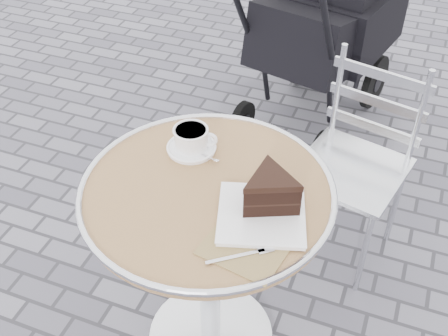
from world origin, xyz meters
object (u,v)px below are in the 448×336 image
(cake_plate_set, at_px, (268,197))
(cappuccino_set, at_px, (192,141))
(cafe_table, at_px, (208,230))
(bistro_chair, at_px, (364,140))
(baby_stroller, at_px, (324,31))

(cake_plate_set, bearing_deg, cappuccino_set, 132.21)
(cafe_table, bearing_deg, bistro_chair, 63.06)
(bistro_chair, bearing_deg, baby_stroller, 125.58)
(bistro_chair, distance_m, baby_stroller, 0.90)
(cake_plate_set, bearing_deg, cafe_table, 154.77)
(baby_stroller, bearing_deg, bistro_chair, -54.36)
(cafe_table, xyz_separation_m, baby_stroller, (-0.00, 1.51, -0.07))
(cappuccino_set, xyz_separation_m, bistro_chair, (0.45, 0.53, -0.25))
(cappuccino_set, xyz_separation_m, baby_stroller, (0.11, 1.37, -0.27))
(cappuccino_set, xyz_separation_m, cake_plate_set, (0.29, -0.17, 0.02))
(cake_plate_set, height_order, baby_stroller, baby_stroller)
(cappuccino_set, distance_m, bistro_chair, 0.74)
(cappuccino_set, bearing_deg, cake_plate_set, -45.47)
(cake_plate_set, relative_size, bistro_chair, 0.43)
(cappuccino_set, bearing_deg, cafe_table, -68.23)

